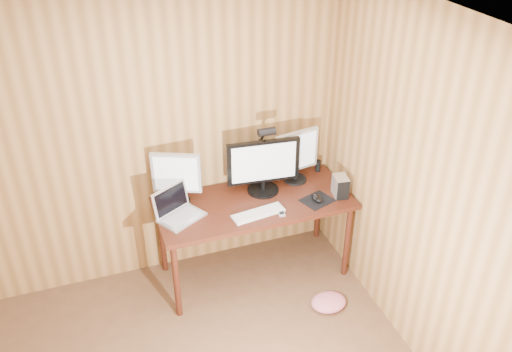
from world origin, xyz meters
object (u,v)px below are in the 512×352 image
mouse (317,198)px  phone (281,213)px  desk (251,209)px  monitor_left (177,177)px  laptop (177,210)px  monitor_right (296,155)px  desk_lamp (264,146)px  hard_drive (340,186)px  keyboard (258,213)px  speaker (318,166)px  monitor_center (263,165)px

mouse → phone: (-0.35, -0.07, -0.02)m
desk → monitor_left: monitor_left is taller
laptop → phone: laptop is taller
desk → monitor_right: bearing=14.7°
monitor_right → desk_lamp: (-0.29, 0.01, 0.13)m
hard_drive → phone: (-0.56, -0.09, -0.08)m
monitor_left → keyboard: (0.55, -0.38, -0.23)m
mouse → desk_lamp: size_ratio=0.19×
laptop → desk: bearing=-23.5°
monitor_right → keyboard: bearing=-153.0°
monitor_right → phone: monitor_right is taller
mouse → speaker: 0.48m
speaker → desk_lamp: desk_lamp is taller
mouse → desk_lamp: bearing=104.5°
desk_lamp → monitor_right: bearing=-6.5°
monitor_center → laptop: 0.79m
speaker → mouse: bearing=-115.5°
keyboard → hard_drive: 0.74m
laptop → keyboard: bearing=-47.1°
hard_drive → phone: bearing=-162.2°
laptop → hard_drive: size_ratio=2.42×
monitor_left → laptop: 0.27m
hard_drive → desk_lamp: bearing=156.7°
monitor_left → phone: size_ratio=4.34×
laptop → keyboard: 0.64m
monitor_left → speaker: size_ratio=4.15×
mouse → desk_lamp: (-0.34, 0.36, 0.36)m
monitor_center → hard_drive: bearing=-19.8°
mouse → monitor_center: bearing=113.5°
monitor_left → phone: 0.88m
mouse → hard_drive: 0.22m
monitor_right → speaker: monitor_right is taller
hard_drive → monitor_left: bearing=173.9°
phone → desk_lamp: 0.57m
monitor_center → mouse: (0.37, -0.29, -0.22)m
laptop → hard_drive: laptop is taller
mouse → hard_drive: (0.21, 0.01, 0.06)m
monitor_center → phone: (0.02, -0.36, -0.24)m
keyboard → desk_lamp: (0.18, 0.38, 0.37)m
keyboard → desk: bearing=75.8°
phone → laptop: bearing=173.9°
laptop → mouse: (1.13, -0.17, -0.04)m
monitor_left → monitor_right: monitor_right is taller
monitor_left → hard_drive: (1.29, -0.35, -0.15)m
phone → monitor_left: bearing=160.1°
desk → laptop: laptop is taller
monitor_center → desk: bearing=-152.7°
speaker → keyboard: bearing=-147.9°
monitor_left → laptop: bearing=-82.3°
desk → hard_drive: (0.70, -0.22, 0.21)m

